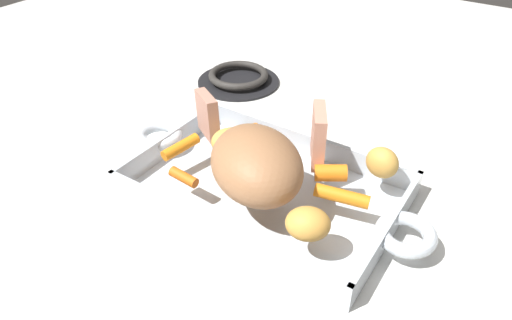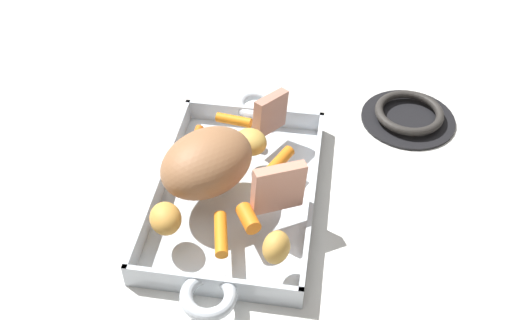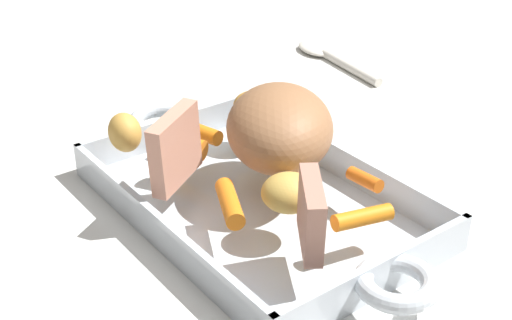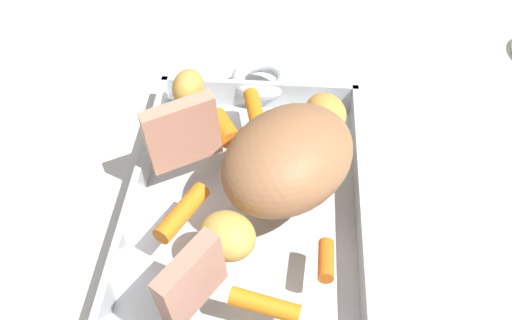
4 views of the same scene
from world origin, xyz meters
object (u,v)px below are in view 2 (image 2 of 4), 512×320
object	(u,v)px
roasting_dish	(236,193)
roast_slice_thick	(278,188)
baby_carrot_center_right	(248,218)
potato_golden_large	(276,247)
baby_carrot_long	(278,163)
stove_burner_rear	(409,115)
baby_carrot_northeast	(234,120)
potato_whole	(250,142)
potato_near_roast	(166,219)
pork_roast	(207,162)
baby_carrot_southeast	(223,234)
baby_carrot_northwest	(197,137)
roast_slice_outer	(270,113)

from	to	relation	value
roasting_dish	roast_slice_thick	size ratio (longest dim) A/B	6.27
baby_carrot_center_right	potato_golden_large	world-z (taller)	potato_golden_large
roasting_dish	potato_golden_large	xyz separation A→B (m)	(-0.13, -0.08, 0.05)
baby_carrot_long	baby_carrot_center_right	world-z (taller)	baby_carrot_center_right
baby_carrot_center_right	stove_burner_rear	bearing A→B (deg)	-36.67
baby_carrot_northeast	roast_slice_thick	bearing A→B (deg)	-151.03
potato_whole	potato_near_roast	xyz separation A→B (m)	(-0.17, 0.09, 0.00)
pork_roast	potato_whole	world-z (taller)	pork_roast
potato_golden_large	potato_near_roast	bearing A→B (deg)	79.79
potato_golden_large	baby_carrot_northeast	bearing A→B (deg)	21.62
baby_carrot_southeast	potato_whole	distance (m)	0.18
pork_roast	stove_burner_rear	distance (m)	0.40
roasting_dish	baby_carrot_center_right	world-z (taller)	baby_carrot_center_right
potato_whole	potato_near_roast	size ratio (longest dim) A/B	1.03
roast_slice_thick	baby_carrot_northwest	size ratio (longest dim) A/B	1.81
baby_carrot_center_right	potato_golden_large	bearing A→B (deg)	-138.95
roast_slice_outer	baby_carrot_long	size ratio (longest dim) A/B	0.95
baby_carrot_center_right	potato_golden_large	distance (m)	0.07
roast_slice_thick	potato_near_roast	bearing A→B (deg)	113.41
roast_slice_thick	potato_whole	xyz separation A→B (m)	(0.11, 0.06, -0.02)
baby_carrot_northeast	potato_whole	xyz separation A→B (m)	(-0.06, -0.04, 0.01)
roast_slice_thick	baby_carrot_southeast	world-z (taller)	roast_slice_thick
roast_slice_outer	potato_near_roast	size ratio (longest dim) A/B	1.24
baby_carrot_long	baby_carrot_northeast	bearing A→B (deg)	42.47
potato_golden_large	potato_whole	distance (m)	0.21
baby_carrot_long	potato_golden_large	bearing A→B (deg)	-173.43
roast_slice_outer	stove_burner_rear	bearing A→B (deg)	-65.09
roast_slice_outer	baby_carrot_long	xyz separation A→B (m)	(-0.09, -0.02, -0.02)
baby_carrot_northeast	potato_near_roast	distance (m)	0.24
pork_roast	stove_burner_rear	xyz separation A→B (m)	(0.25, -0.31, -0.07)
pork_roast	potato_golden_large	xyz separation A→B (m)	(-0.12, -0.12, -0.02)
potato_golden_large	baby_carrot_southeast	bearing A→B (deg)	74.29
baby_carrot_long	potato_near_roast	size ratio (longest dim) A/B	1.31
baby_carrot_center_right	potato_whole	size ratio (longest dim) A/B	0.78
roast_slice_outer	baby_carrot_northwest	bearing A→B (deg)	112.21
baby_carrot_northwest	baby_carrot_long	size ratio (longest dim) A/B	0.60
baby_carrot_northwest	potato_near_roast	distance (m)	0.19
baby_carrot_northwest	potato_golden_large	world-z (taller)	potato_golden_large
pork_roast	baby_carrot_long	distance (m)	0.11
baby_carrot_northeast	potato_near_roast	size ratio (longest dim) A/B	1.15
pork_roast	potato_whole	distance (m)	0.10
baby_carrot_northwest	potato_whole	bearing A→B (deg)	-97.42
potato_golden_large	potato_whole	bearing A→B (deg)	18.26
baby_carrot_center_right	roasting_dish	bearing A→B (deg)	21.72
baby_carrot_long	potato_golden_large	world-z (taller)	potato_golden_large
baby_carrot_northwest	baby_carrot_center_right	xyz separation A→B (m)	(-0.16, -0.11, 0.00)
baby_carrot_long	baby_carrot_northeast	size ratio (longest dim) A/B	1.14
baby_carrot_northwest	baby_carrot_northeast	xyz separation A→B (m)	(0.05, -0.05, 0.00)
roast_slice_outer	baby_carrot_northwest	size ratio (longest dim) A/B	1.57
baby_carrot_northwest	roasting_dish	bearing A→B (deg)	-135.79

